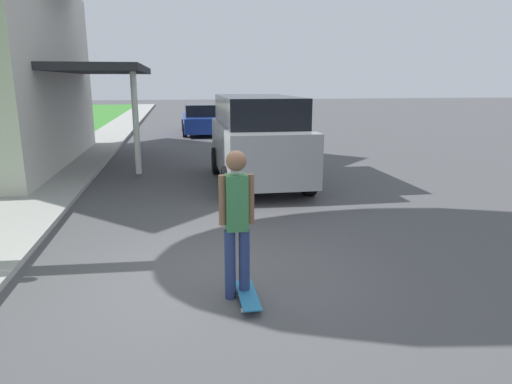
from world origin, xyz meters
name	(u,v)px	position (x,y,z in m)	size (l,w,h in m)	color
ground_plane	(218,274)	(0.00, 0.00, 0.00)	(120.00, 120.00, 0.00)	#49494C
sidewalk	(51,184)	(-3.60, 6.00, 0.05)	(1.80, 80.00, 0.10)	#9E9E99
suv_parked	(258,138)	(1.51, 5.48, 1.14)	(2.08, 4.61, 2.17)	gray
car_down_street	(202,119)	(0.77, 17.01, 0.70)	(1.95, 4.56, 1.44)	navy
skateboarder	(237,218)	(0.17, -0.73, 1.00)	(0.41, 0.24, 1.78)	navy
skateboard	(248,296)	(0.27, -0.88, 0.08)	(0.23, 0.79, 0.10)	#236B99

